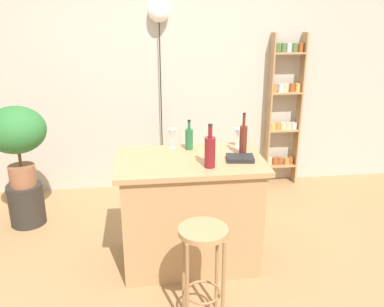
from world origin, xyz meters
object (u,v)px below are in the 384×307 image
object	(u,v)px
wine_glass_left	(238,134)
cookbook	(240,158)
plant_stool	(27,204)
bottle_vinegar	(189,138)
bottle_soda_blue	(210,151)
pendant_globe_light	(159,14)
potted_plant	(16,134)
bar_stool	(203,254)
wine_glass_center	(172,134)
bottle_sauce_amber	(243,140)
spice_shelf	(284,111)

from	to	relation	value
wine_glass_left	cookbook	size ratio (longest dim) A/B	0.78
plant_stool	bottle_vinegar	world-z (taller)	bottle_vinegar
bottle_soda_blue	pendant_globe_light	distance (m)	1.98
potted_plant	wine_glass_left	xyz separation A→B (m)	(1.96, -0.58, 0.11)
bar_stool	wine_glass_center	size ratio (longest dim) A/B	4.38
bottle_sauce_amber	bottle_soda_blue	xyz separation A→B (m)	(-0.30, -0.22, -0.01)
spice_shelf	bottle_sauce_amber	distance (m)	1.71
bottle_sauce_amber	bar_stool	bearing A→B (deg)	-119.30
bottle_sauce_amber	wine_glass_center	xyz separation A→B (m)	(-0.55, 0.26, -0.02)
pendant_globe_light	potted_plant	bearing A→B (deg)	-152.29
cookbook	potted_plant	bearing A→B (deg)	162.64
wine_glass_center	potted_plant	bearing A→B (deg)	159.51
plant_stool	bottle_sauce_amber	world-z (taller)	bottle_sauce_amber
bottle_sauce_amber	potted_plant	bearing A→B (deg)	158.04
bar_stool	spice_shelf	size ratio (longest dim) A/B	0.41
bar_stool	pendant_globe_light	distance (m)	2.70
cookbook	bottle_soda_blue	bearing A→B (deg)	-148.78
spice_shelf	wine_glass_center	distance (m)	1.86
bottle_soda_blue	wine_glass_left	xyz separation A→B (m)	(0.31, 0.43, -0.01)
plant_stool	pendant_globe_light	bearing A→B (deg)	27.71
bar_stool	cookbook	xyz separation A→B (m)	(0.39, 0.66, 0.40)
bottle_soda_blue	pendant_globe_light	world-z (taller)	pendant_globe_light
bar_stool	bottle_soda_blue	distance (m)	0.76
bar_stool	plant_stool	distance (m)	2.20
wine_glass_center	bottle_vinegar	bearing A→B (deg)	-22.58
potted_plant	wine_glass_left	distance (m)	2.05
bar_stool	pendant_globe_light	bearing A→B (deg)	93.49
plant_stool	bar_stool	bearing A→B (deg)	-45.70
wine_glass_left	bottle_sauce_amber	bearing A→B (deg)	-92.67
bottle_vinegar	wine_glass_left	distance (m)	0.42
bottle_sauce_amber	bottle_soda_blue	world-z (taller)	bottle_sauce_amber
plant_stool	spice_shelf	bearing A→B (deg)	13.82
bar_stool	bottle_soda_blue	bearing A→B (deg)	76.82
wine_glass_center	cookbook	bearing A→B (deg)	-36.44
spice_shelf	cookbook	size ratio (longest dim) A/B	8.44
cookbook	pendant_globe_light	bearing A→B (deg)	115.75
cookbook	pendant_globe_light	size ratio (longest dim) A/B	0.10
potted_plant	wine_glass_center	distance (m)	1.51
bottle_sauce_amber	wine_glass_center	distance (m)	0.61
wine_glass_center	cookbook	size ratio (longest dim) A/B	0.78
potted_plant	wine_glass_center	world-z (taller)	potted_plant
bar_stool	cookbook	size ratio (longest dim) A/B	3.42
potted_plant	cookbook	distance (m)	2.11
bar_stool	plant_stool	xyz separation A→B (m)	(-1.52, 1.56, -0.32)
cookbook	bottle_sauce_amber	bearing A→B (deg)	74.59
bottle_vinegar	pendant_globe_light	xyz separation A→B (m)	(-0.16, 1.31, 0.95)
potted_plant	pendant_globe_light	world-z (taller)	pendant_globe_light
bottle_sauce_amber	wine_glass_center	bearing A→B (deg)	154.38
bottle_vinegar	plant_stool	bearing A→B (deg)	159.32
bottle_vinegar	pendant_globe_light	bearing A→B (deg)	97.11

